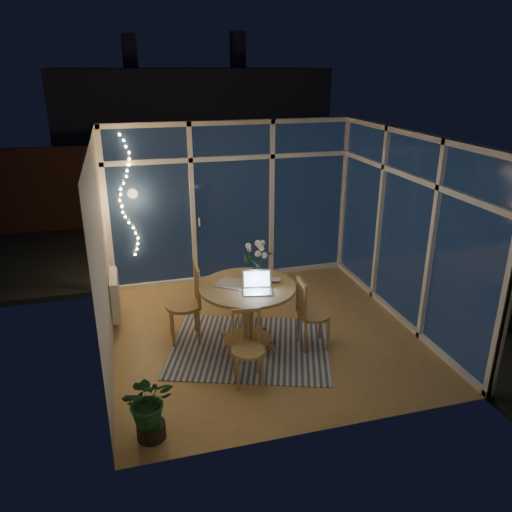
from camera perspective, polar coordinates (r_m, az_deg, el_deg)
name	(u,v)px	position (r m, az deg, el deg)	size (l,w,h in m)	color
floor	(266,332)	(6.83, 1.19, -8.73)	(4.00, 4.00, 0.00)	olive
ceiling	(268,137)	(5.98, 1.38, 13.43)	(4.00, 4.00, 0.00)	white
wall_back	(232,202)	(8.14, -2.75, 6.14)	(4.00, 0.04, 2.60)	beige
wall_front	(330,313)	(4.56, 8.48, -6.51)	(4.00, 0.04, 2.60)	beige
wall_left	(102,257)	(6.06, -17.17, -0.13)	(0.04, 4.00, 2.60)	beige
wall_right	(408,229)	(7.09, 16.98, 2.96)	(0.04, 4.00, 2.60)	beige
window_wall_back	(233,203)	(8.10, -2.69, 6.07)	(4.00, 0.10, 2.60)	white
window_wall_right	(405,229)	(7.07, 16.70, 2.94)	(0.10, 4.00, 2.60)	white
radiator	(115,294)	(7.23, -15.84, -4.24)	(0.10, 0.70, 0.58)	white
fairy_lights	(126,197)	(7.79, -14.59, 6.50)	(0.24, 0.10, 1.85)	#FFB766
garden_patio	(225,226)	(11.44, -3.51, 3.46)	(12.00, 6.00, 0.10)	black
garden_fence	(199,181)	(11.58, -6.59, 8.50)	(11.00, 0.08, 1.80)	#321B12
neighbour_roof	(190,111)	(14.37, -7.57, 16.14)	(7.00, 3.00, 2.20)	#353940
garden_shrubs	(175,230)	(9.59, -9.20, 2.91)	(0.90, 0.90, 0.90)	black
rug	(250,347)	(6.50, -0.70, -10.35)	(2.00, 1.60, 0.01)	beige
dining_table	(248,315)	(6.38, -0.95, -6.79)	(1.21, 1.21, 0.82)	#9A7645
chair_left	(183,304)	(6.50, -8.29, -5.40)	(0.48, 0.48, 1.05)	#9A7645
chair_right	(314,313)	(6.34, 6.62, -6.49)	(0.44, 0.44, 0.95)	#9A7645
chair_front	(248,349)	(5.65, -0.89, -10.55)	(0.40, 0.40, 0.87)	#9A7645
laptop	(258,282)	(5.98, 0.19, -3.03)	(0.35, 0.30, 0.26)	silver
flower_vase	(259,271)	(6.37, 0.35, -1.72)	(0.20, 0.20, 0.21)	silver
bowl	(275,280)	(6.32, 2.24, -2.76)	(0.15, 0.15, 0.04)	white
newspapers	(233,284)	(6.23, -2.60, -3.26)	(0.34, 0.26, 0.02)	#B9B6B0
phone	(249,288)	(6.13, -0.79, -3.68)	(0.11, 0.06, 0.01)	black
potted_plant	(149,405)	(5.03, -12.13, -16.29)	(0.54, 0.47, 0.76)	#1B4D26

